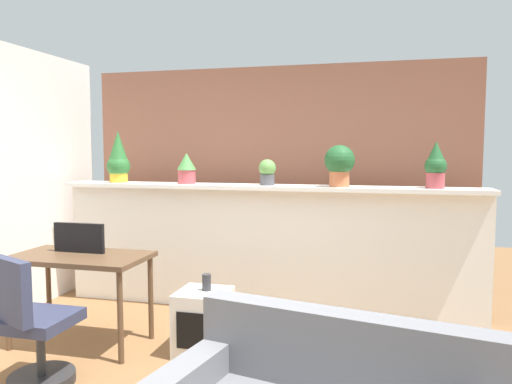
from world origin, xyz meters
The scene contains 13 objects.
divider_wall centered at (0.00, 2.00, 0.61)m, with size 4.18×0.16×1.22m, color white.
plant_shelf centered at (0.00, 1.96, 1.24)m, with size 4.18×0.37×0.04m, color white.
brick_wall_behind centered at (0.00, 2.60, 1.25)m, with size 4.18×0.10×2.50m, color #935B47.
potted_plant_0 centered at (-1.57, 1.98, 1.51)m, with size 0.24×0.24×0.54m.
potted_plant_1 centered at (-0.79, 1.97, 1.42)m, with size 0.19×0.19×0.31m.
potted_plant_2 centered at (0.05, 1.96, 1.39)m, with size 0.17×0.17×0.25m.
potted_plant_3 centered at (0.74, 1.93, 1.48)m, with size 0.28×0.28×0.39m.
potted_plant_4 centered at (1.59, 1.95, 1.47)m, with size 0.19×0.19×0.42m.
desk centered at (-1.25, 0.79, 0.67)m, with size 1.10×0.60×0.75m.
tv_monitor centered at (-1.31, 0.87, 0.87)m, with size 0.45×0.04×0.25m, color black.
office_chair centered at (-1.14, 0.07, 0.39)m, with size 0.51×0.51×0.91m.
side_cube_shelf centered at (-0.22, 0.87, 0.25)m, with size 0.40×0.41×0.50m.
vase_on_shelf centered at (-0.20, 0.90, 0.56)m, with size 0.07×0.07×0.13m, color #2D2D33.
Camera 1 is at (1.09, -2.62, 1.60)m, focal length 33.99 mm.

